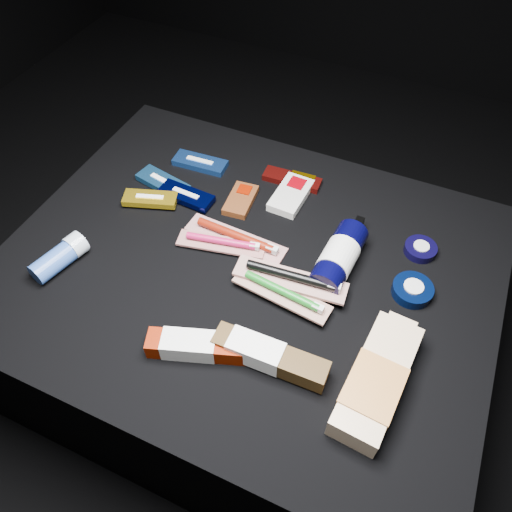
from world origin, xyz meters
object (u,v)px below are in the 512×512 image
at_px(bodywash_bottle, 376,382).
at_px(deodorant_stick, 60,257).
at_px(toothpaste_carton_red, 199,346).
at_px(lotion_bottle, 339,257).

height_order(bodywash_bottle, deodorant_stick, bodywash_bottle).
height_order(bodywash_bottle, toothpaste_carton_red, bodywash_bottle).
bearing_deg(lotion_bottle, toothpaste_carton_red, -116.22).
bearing_deg(toothpaste_carton_red, bodywash_bottle, -8.00).
height_order(lotion_bottle, deodorant_stick, lotion_bottle).
relative_size(lotion_bottle, toothpaste_carton_red, 1.03).
distance_m(lotion_bottle, deodorant_stick, 0.55).
bearing_deg(deodorant_stick, lotion_bottle, 37.36).
distance_m(bodywash_bottle, toothpaste_carton_red, 0.31).
height_order(deodorant_stick, toothpaste_carton_red, deodorant_stick).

